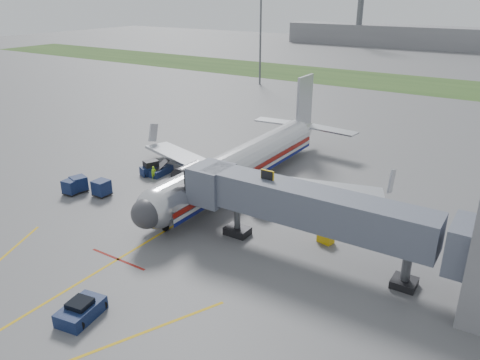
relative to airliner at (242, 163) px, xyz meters
The scene contains 16 objects.
ground 15.48m from the airliner, 90.01° to the right, with size 400.00×400.00×0.00m, color #565659.
grass_strip 74.80m from the airliner, 90.00° to the left, with size 300.00×25.00×0.01m, color #2D4C1E.
apron_markings 22.80m from the airliner, 90.01° to the right, with size 21.52×50.00×0.01m.
airliner is the anchor object (origin of this frame).
jet_bridge 16.54m from the airliner, 38.56° to the right, with size 25.30×4.00×6.90m.
light_mast_left 62.96m from the airliner, 118.72° to the left, with size 2.00×0.44×20.40m.
distant_terminal 155.08m from the airliner, 93.70° to the left, with size 120.00×14.00×8.00m, color slate.
control_tower 155.70m from the airliner, 104.96° to the left, with size 4.00×4.00×30.00m.
pushback_tug 26.19m from the airliner, 82.33° to the right, with size 2.48×3.52×1.35m.
baggage_tug 11.63m from the airliner, 163.26° to the right, with size 2.19×2.84×1.77m.
baggage_cart_a 18.31m from the airliner, 140.98° to the right, with size 2.00×2.00×1.72m.
baggage_cart_b 19.00m from the airliner, 138.89° to the right, with size 1.66×1.66×1.65m.
baggage_cart_c 15.70m from the airliner, 135.54° to the right, with size 1.64×1.64×1.76m.
belt_loader 10.56m from the airliner, 165.41° to the right, with size 1.38×3.92×1.89m.
ground_power_cart 15.35m from the airliner, 28.47° to the right, with size 1.50×1.16×1.07m.
ramp_worker 10.77m from the airliner, 156.43° to the right, with size 0.57×0.38×1.57m, color #9AE21A.
Camera 1 is at (26.69, -26.67, 20.72)m, focal length 35.00 mm.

